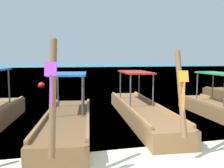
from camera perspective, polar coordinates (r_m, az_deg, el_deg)
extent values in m
plane|color=#147A89|center=(65.40, -11.75, 4.04)|extent=(120.00, 120.00, 0.00)
cylinder|color=#4C4C51|center=(9.25, -23.52, -0.59)|extent=(0.06, 0.06, 1.23)
cube|color=brown|center=(7.29, -10.58, -9.41)|extent=(1.96, 5.28, 0.49)
cube|color=brown|center=(7.30, -15.37, -7.12)|extent=(0.72, 4.71, 0.10)
cube|color=brown|center=(7.19, -5.81, -7.13)|extent=(0.72, 4.71, 0.10)
cylinder|color=brown|center=(4.36, -14.04, -2.84)|extent=(0.22, 0.75, 2.09)
cube|color=purple|center=(4.17, -14.51, 3.48)|extent=(0.22, 0.15, 0.25)
cube|color=purple|center=(4.18, -14.42, -1.72)|extent=(0.04, 0.08, 0.52)
cylinder|color=#4C4C51|center=(7.05, -14.45, -3.09)|extent=(0.06, 0.06, 1.18)
cylinder|color=#4C4C51|center=(6.96, -7.11, -3.06)|extent=(0.06, 0.06, 1.18)
cylinder|color=#4C4C51|center=(8.56, -12.86, -1.46)|extent=(0.06, 0.06, 1.18)
cylinder|color=#4C4C51|center=(8.49, -6.83, -1.41)|extent=(0.06, 0.06, 1.18)
cube|color=#235BA3|center=(7.69, -10.37, 2.40)|extent=(1.32, 1.88, 0.06)
cube|color=brown|center=(8.66, 6.83, -6.84)|extent=(1.67, 6.41, 0.50)
cube|color=#9F7246|center=(8.47, 3.30, -5.03)|extent=(0.55, 5.82, 0.10)
cube|color=#9F7246|center=(8.76, 10.29, -4.75)|extent=(0.55, 5.82, 0.10)
cylinder|color=brown|center=(5.42, 16.22, -2.12)|extent=(0.17, 0.62, 1.89)
cube|color=orange|center=(5.29, 16.79, 1.77)|extent=(0.21, 0.14, 0.25)
cube|color=orange|center=(5.33, 16.72, -3.48)|extent=(0.04, 0.08, 0.73)
cylinder|color=#4C4C51|center=(8.26, 4.46, -1.68)|extent=(0.05, 0.05, 1.13)
cylinder|color=#4C4C51|center=(8.48, 9.84, -1.55)|extent=(0.05, 0.05, 1.13)
cylinder|color=#4C4C51|center=(10.11, 2.03, -0.24)|extent=(0.05, 0.05, 1.13)
cylinder|color=#4C4C51|center=(10.29, 6.49, -0.17)|extent=(0.05, 0.05, 1.13)
cube|color=#AD2323|center=(9.22, 5.63, 2.84)|extent=(1.16, 2.17, 0.06)
cube|color=#9F7246|center=(8.93, 24.14, -5.06)|extent=(0.30, 5.21, 0.10)
cylinder|color=#4C4C51|center=(8.80, 25.40, -1.89)|extent=(0.05, 0.05, 1.12)
cylinder|color=#4C4C51|center=(10.20, 19.77, -0.64)|extent=(0.05, 0.05, 1.12)
cylinder|color=#4C4C51|center=(10.58, 23.04, -0.54)|extent=(0.05, 0.05, 1.12)
cube|color=#2D844C|center=(9.63, 24.26, 2.35)|extent=(0.93, 1.93, 0.06)
sphere|color=red|center=(18.08, -16.61, -0.33)|extent=(0.48, 0.48, 0.48)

